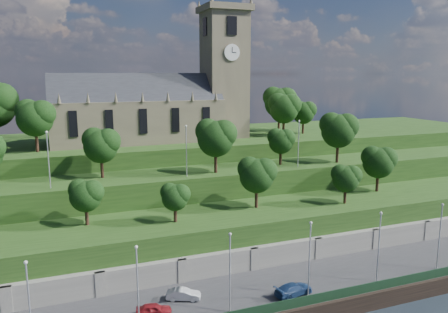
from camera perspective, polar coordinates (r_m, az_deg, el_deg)
name	(u,v)px	position (r m, az deg, el deg)	size (l,w,h in m)	color
promenade	(235,301)	(55.24, 1.38, -18.41)	(160.00, 12.00, 2.00)	#2D2D30
fence	(253,312)	(50.15, 3.87, -19.58)	(160.00, 0.10, 1.20)	#17341E
retaining_wall	(217,269)	(59.51, -0.86, -14.53)	(160.00, 2.10, 5.00)	slate
embankment_lower	(203,242)	(64.14, -2.75, -11.15)	(160.00, 12.00, 8.00)	#1E3D14
embankment_upper	(182,208)	(73.40, -5.47, -6.67)	(160.00, 10.00, 12.00)	#1E3D14
hilltop	(155,173)	(92.76, -8.96, -2.10)	(160.00, 32.00, 15.00)	#1E3D14
church	(161,102)	(86.90, -8.18, 7.08)	(38.60, 12.35, 27.60)	brown
trees_lower	(251,178)	(64.61, 3.61, -2.86)	(69.13, 8.71, 7.88)	black
trees_upper	(200,138)	(70.60, -3.12, 2.44)	(63.69, 8.69, 9.13)	black
trees_hilltop	(139,107)	(85.57, -10.98, 6.38)	(70.52, 16.34, 11.65)	black
lamp_posts_promenade	(230,267)	(48.83, 0.78, -14.28)	(60.36, 0.36, 9.23)	#B2B2B7
lamp_posts_upper	(186,147)	(68.10, -4.95, 1.23)	(40.36, 0.36, 8.16)	#B2B2B7
car_left	(154,310)	(50.91, -9.16, -19.13)	(1.56, 3.87, 1.32)	maroon
car_middle	(183,294)	(53.46, -5.32, -17.49)	(1.38, 3.97, 1.31)	#9C9DA0
car_right	(294,289)	(54.85, 9.08, -16.74)	(2.00, 4.91, 1.43)	navy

